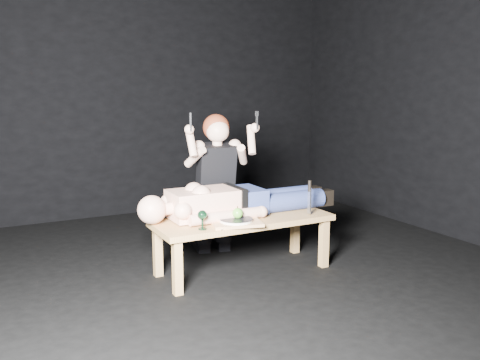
{
  "coord_description": "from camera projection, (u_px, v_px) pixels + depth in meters",
  "views": [
    {
      "loc": [
        -1.75,
        -3.51,
        1.5
      ],
      "look_at": [
        0.18,
        0.17,
        0.75
      ],
      "focal_mm": 39.39,
      "sensor_mm": 36.0,
      "label": 1
    }
  ],
  "objects": [
    {
      "name": "kneeling_woman",
      "position": [
        214.0,
        182.0,
        4.68
      ],
      "size": [
        0.8,
        0.87,
        1.29
      ],
      "primitive_type": null,
      "rotation": [
        0.0,
        0.0,
        -0.16
      ],
      "color": "black",
      "rests_on": "ground"
    },
    {
      "name": "serving_tray",
      "position": [
        236.0,
        223.0,
        4.03
      ],
      "size": [
        0.43,
        0.35,
        0.02
      ],
      "primitive_type": "cube",
      "rotation": [
        0.0,
        0.0,
        -0.24
      ],
      "color": "tan",
      "rests_on": "table"
    },
    {
      "name": "fork_flat",
      "position": [
        219.0,
        227.0,
        3.93
      ],
      "size": [
        0.03,
        0.15,
        0.01
      ],
      "primitive_type": "cube",
      "rotation": [
        0.0,
        0.0,
        -0.14
      ],
      "color": "#B2B2B7",
      "rests_on": "table"
    },
    {
      "name": "plate",
      "position": [
        236.0,
        220.0,
        4.02
      ],
      "size": [
        0.3,
        0.3,
        0.02
      ],
      "primitive_type": "cylinder",
      "rotation": [
        0.0,
        0.0,
        -0.24
      ],
      "color": "white",
      "rests_on": "serving_tray"
    },
    {
      "name": "carving_knife",
      "position": [
        309.0,
        198.0,
        4.3
      ],
      "size": [
        0.04,
        0.04,
        0.29
      ],
      "primitive_type": null,
      "rotation": [
        0.0,
        0.0,
        -0.0
      ],
      "color": "#B2B2B7",
      "rests_on": "table"
    },
    {
      "name": "knife_flat",
      "position": [
        254.0,
        221.0,
        4.1
      ],
      "size": [
        0.02,
        0.15,
        0.01
      ],
      "primitive_type": "cube",
      "rotation": [
        0.0,
        0.0,
        0.05
      ],
      "color": "#B2B2B7",
      "rests_on": "table"
    },
    {
      "name": "ground",
      "position": [
        229.0,
        279.0,
        4.12
      ],
      "size": [
        5.0,
        5.0,
        0.0
      ],
      "primitive_type": "plane",
      "color": "black",
      "rests_on": "ground"
    },
    {
      "name": "table",
      "position": [
        243.0,
        245.0,
        4.27
      ],
      "size": [
        1.44,
        0.54,
        0.45
      ],
      "primitive_type": "cube",
      "rotation": [
        0.0,
        0.0,
        -0.0
      ],
      "color": "tan",
      "rests_on": "ground"
    },
    {
      "name": "apple",
      "position": [
        238.0,
        213.0,
        4.03
      ],
      "size": [
        0.08,
        0.08,
        0.08
      ],
      "primitive_type": "sphere",
      "color": "green",
      "rests_on": "plate"
    },
    {
      "name": "back_wall",
      "position": [
        132.0,
        85.0,
        6.04
      ],
      "size": [
        5.0,
        0.0,
        5.0
      ],
      "primitive_type": "plane",
      "rotation": [
        1.57,
        0.0,
        0.0
      ],
      "color": "black",
      "rests_on": "ground"
    },
    {
      "name": "lying_man",
      "position": [
        240.0,
        197.0,
        4.34
      ],
      "size": [
        1.56,
        0.48,
        0.28
      ],
      "primitive_type": null,
      "rotation": [
        0.0,
        0.0,
        -0.0
      ],
      "color": "beige",
      "rests_on": "table"
    },
    {
      "name": "spoon_flat",
      "position": [
        252.0,
        220.0,
        4.14
      ],
      "size": [
        0.07,
        0.15,
        0.01
      ],
      "primitive_type": "cube",
      "rotation": [
        0.0,
        0.0,
        0.36
      ],
      "color": "#B2B2B7",
      "rests_on": "table"
    },
    {
      "name": "goblet",
      "position": [
        202.0,
        220.0,
        3.87
      ],
      "size": [
        0.07,
        0.07,
        0.15
      ],
      "primitive_type": null,
      "rotation": [
        0.0,
        0.0,
        -0.0
      ],
      "color": "black",
      "rests_on": "table"
    }
  ]
}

